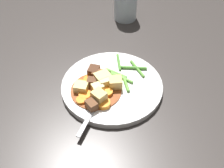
{
  "coord_description": "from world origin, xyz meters",
  "views": [
    {
      "loc": [
        0.33,
        0.41,
        0.55
      ],
      "look_at": [
        0.0,
        0.0,
        0.02
      ],
      "focal_mm": 45.14,
      "sensor_mm": 36.0,
      "label": 1
    }
  ],
  "objects_px": {
    "carrot_slice_5": "(90,80)",
    "potato_chunk_0": "(116,82)",
    "dinner_plate": "(112,86)",
    "carrot_slice_6": "(104,104)",
    "potato_chunk_3": "(99,97)",
    "fork": "(95,107)",
    "meat_chunk_3": "(94,72)",
    "meat_chunk_0": "(92,82)",
    "potato_chunk_4": "(81,87)",
    "meat_chunk_2": "(99,76)",
    "water_glass": "(126,4)",
    "carrot_slice_1": "(107,92)",
    "carrot_slice_3": "(81,85)",
    "potato_chunk_5": "(105,82)",
    "potato_chunk_2": "(102,78)",
    "carrot_slice_0": "(101,74)",
    "carrot_slice_2": "(81,100)",
    "potato_chunk_1": "(98,89)",
    "meat_chunk_1": "(92,105)",
    "carrot_slice_4": "(85,95)"
  },
  "relations": [
    {
      "from": "carrot_slice_3",
      "to": "potato_chunk_5",
      "type": "bearing_deg",
      "value": 143.24
    },
    {
      "from": "carrot_slice_6",
      "to": "meat_chunk_2",
      "type": "height_order",
      "value": "meat_chunk_2"
    },
    {
      "from": "potato_chunk_2",
      "to": "potato_chunk_4",
      "type": "height_order",
      "value": "potato_chunk_2"
    },
    {
      "from": "water_glass",
      "to": "meat_chunk_0",
      "type": "bearing_deg",
      "value": 35.53
    },
    {
      "from": "meat_chunk_0",
      "to": "carrot_slice_6",
      "type": "bearing_deg",
      "value": 75.92
    },
    {
      "from": "dinner_plate",
      "to": "carrot_slice_3",
      "type": "bearing_deg",
      "value": -32.46
    },
    {
      "from": "potato_chunk_2",
      "to": "fork",
      "type": "bearing_deg",
      "value": 40.03
    },
    {
      "from": "carrot_slice_4",
      "to": "carrot_slice_5",
      "type": "xyz_separation_m",
      "value": [
        -0.04,
        -0.03,
        0.0
      ]
    },
    {
      "from": "meat_chunk_2",
      "to": "water_glass",
      "type": "height_order",
      "value": "water_glass"
    },
    {
      "from": "potato_chunk_4",
      "to": "meat_chunk_3",
      "type": "height_order",
      "value": "meat_chunk_3"
    },
    {
      "from": "carrot_slice_0",
      "to": "carrot_slice_4",
      "type": "bearing_deg",
      "value": 24.71
    },
    {
      "from": "carrot_slice_0",
      "to": "carrot_slice_5",
      "type": "bearing_deg",
      "value": 3.24
    },
    {
      "from": "carrot_slice_1",
      "to": "potato_chunk_2",
      "type": "bearing_deg",
      "value": -113.78
    },
    {
      "from": "meat_chunk_3",
      "to": "potato_chunk_4",
      "type": "bearing_deg",
      "value": 23.49
    },
    {
      "from": "carrot_slice_4",
      "to": "potato_chunk_0",
      "type": "distance_m",
      "value": 0.09
    },
    {
      "from": "carrot_slice_5",
      "to": "meat_chunk_3",
      "type": "height_order",
      "value": "meat_chunk_3"
    },
    {
      "from": "carrot_slice_0",
      "to": "carrot_slice_6",
      "type": "bearing_deg",
      "value": 56.3
    },
    {
      "from": "potato_chunk_0",
      "to": "meat_chunk_0",
      "type": "xyz_separation_m",
      "value": [
        0.05,
        -0.04,
        -0.0
      ]
    },
    {
      "from": "carrot_slice_6",
      "to": "potato_chunk_3",
      "type": "distance_m",
      "value": 0.02
    },
    {
      "from": "meat_chunk_0",
      "to": "water_glass",
      "type": "distance_m",
      "value": 0.37
    },
    {
      "from": "potato_chunk_0",
      "to": "meat_chunk_1",
      "type": "height_order",
      "value": "potato_chunk_0"
    },
    {
      "from": "dinner_plate",
      "to": "carrot_slice_3",
      "type": "distance_m",
      "value": 0.08
    },
    {
      "from": "meat_chunk_0",
      "to": "potato_chunk_3",
      "type": "bearing_deg",
      "value": 71.12
    },
    {
      "from": "potato_chunk_2",
      "to": "fork",
      "type": "distance_m",
      "value": 0.09
    },
    {
      "from": "potato_chunk_5",
      "to": "meat_chunk_3",
      "type": "bearing_deg",
      "value": -92.09
    },
    {
      "from": "potato_chunk_0",
      "to": "potato_chunk_3",
      "type": "distance_m",
      "value": 0.07
    },
    {
      "from": "carrot_slice_3",
      "to": "meat_chunk_1",
      "type": "height_order",
      "value": "meat_chunk_1"
    },
    {
      "from": "potato_chunk_0",
      "to": "meat_chunk_1",
      "type": "xyz_separation_m",
      "value": [
        0.09,
        0.02,
        -0.0
      ]
    },
    {
      "from": "potato_chunk_1",
      "to": "water_glass",
      "type": "relative_size",
      "value": 0.25
    },
    {
      "from": "carrot_slice_6",
      "to": "potato_chunk_2",
      "type": "xyz_separation_m",
      "value": [
        -0.05,
        -0.07,
        0.01
      ]
    },
    {
      "from": "carrot_slice_5",
      "to": "potato_chunk_4",
      "type": "relative_size",
      "value": 1.05
    },
    {
      "from": "carrot_slice_3",
      "to": "potato_chunk_5",
      "type": "relative_size",
      "value": 0.95
    },
    {
      "from": "carrot_slice_1",
      "to": "potato_chunk_3",
      "type": "distance_m",
      "value": 0.03
    },
    {
      "from": "carrot_slice_2",
      "to": "potato_chunk_1",
      "type": "distance_m",
      "value": 0.05
    },
    {
      "from": "carrot_slice_1",
      "to": "meat_chunk_3",
      "type": "relative_size",
      "value": 1.02
    },
    {
      "from": "dinner_plate",
      "to": "carrot_slice_2",
      "type": "distance_m",
      "value": 0.1
    },
    {
      "from": "carrot_slice_3",
      "to": "potato_chunk_3",
      "type": "xyz_separation_m",
      "value": [
        -0.01,
        0.07,
        0.01
      ]
    },
    {
      "from": "potato_chunk_3",
      "to": "potato_chunk_4",
      "type": "distance_m",
      "value": 0.06
    },
    {
      "from": "meat_chunk_0",
      "to": "meat_chunk_2",
      "type": "xyz_separation_m",
      "value": [
        -0.03,
        -0.01,
        0.0
      ]
    },
    {
      "from": "carrot_slice_4",
      "to": "meat_chunk_3",
      "type": "relative_size",
      "value": 1.03
    },
    {
      "from": "potato_chunk_4",
      "to": "potato_chunk_5",
      "type": "relative_size",
      "value": 1.08
    },
    {
      "from": "carrot_slice_4",
      "to": "carrot_slice_6",
      "type": "xyz_separation_m",
      "value": [
        -0.02,
        0.05,
        0.0
      ]
    },
    {
      "from": "carrot_slice_6",
      "to": "potato_chunk_3",
      "type": "relative_size",
      "value": 1.04
    },
    {
      "from": "dinner_plate",
      "to": "carrot_slice_5",
      "type": "relative_size",
      "value": 7.59
    },
    {
      "from": "carrot_slice_2",
      "to": "water_glass",
      "type": "xyz_separation_m",
      "value": [
        -0.35,
        -0.24,
        0.04
      ]
    },
    {
      "from": "carrot_slice_5",
      "to": "potato_chunk_0",
      "type": "xyz_separation_m",
      "value": [
        -0.04,
        0.06,
        0.01
      ]
    },
    {
      "from": "potato_chunk_4",
      "to": "potato_chunk_5",
      "type": "bearing_deg",
      "value": 156.94
    },
    {
      "from": "potato_chunk_3",
      "to": "meat_chunk_2",
      "type": "distance_m",
      "value": 0.08
    },
    {
      "from": "fork",
      "to": "meat_chunk_3",
      "type": "bearing_deg",
      "value": -125.56
    },
    {
      "from": "potato_chunk_3",
      "to": "meat_chunk_1",
      "type": "relative_size",
      "value": 1.13
    }
  ]
}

